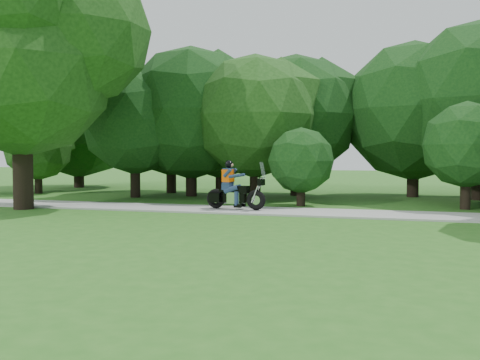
# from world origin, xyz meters

# --- Properties ---
(ground) EXTENTS (100.00, 100.00, 0.00)m
(ground) POSITION_xyz_m (0.00, 0.00, 0.00)
(ground) COLOR #2A661D
(ground) RESTS_ON ground
(walkway) EXTENTS (60.00, 2.20, 0.06)m
(walkway) POSITION_xyz_m (0.00, 8.00, 0.03)
(walkway) COLOR #979792
(walkway) RESTS_ON ground
(tree_line) EXTENTS (40.27, 11.84, 7.76)m
(tree_line) POSITION_xyz_m (1.39, 14.60, 3.69)
(tree_line) COLOR black
(tree_line) RESTS_ON ground
(big_tree_west) EXTENTS (8.64, 6.56, 9.96)m
(big_tree_west) POSITION_xyz_m (-10.54, 6.85, 5.76)
(big_tree_west) COLOR black
(big_tree_west) RESTS_ON ground
(touring_motorcycle) EXTENTS (2.17, 0.82, 1.66)m
(touring_motorcycle) POSITION_xyz_m (-3.34, 8.00, 0.66)
(touring_motorcycle) COLOR black
(touring_motorcycle) RESTS_ON walkway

